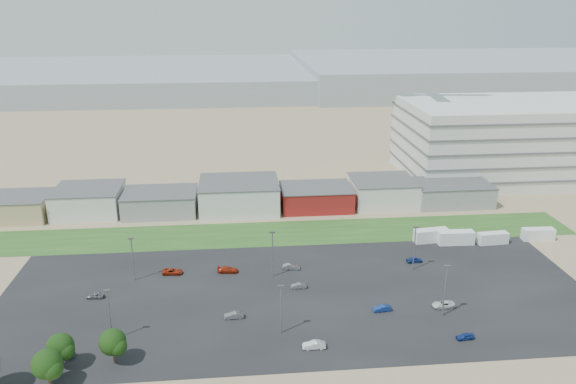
{
  "coord_description": "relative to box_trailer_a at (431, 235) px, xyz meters",
  "views": [
    {
      "loc": [
        -6.47,
        -80.29,
        56.92
      ],
      "look_at": [
        3.32,
        22.0,
        21.54
      ],
      "focal_mm": 35.0,
      "sensor_mm": 36.0,
      "label": 1
    }
  ],
  "objects": [
    {
      "name": "ground",
      "position": [
        -40.98,
        -43.4,
        -1.6
      ],
      "size": [
        700.0,
        700.0,
        0.0
      ],
      "primitive_type": "plane",
      "color": "#95865F",
      "rests_on": "ground"
    },
    {
      "name": "parking_lot",
      "position": [
        -35.98,
        -23.4,
        -1.6
      ],
      "size": [
        120.0,
        50.0,
        0.01
      ],
      "primitive_type": "cube",
      "color": "black",
      "rests_on": "ground"
    },
    {
      "name": "grass_strip",
      "position": [
        -40.98,
        8.6,
        -1.59
      ],
      "size": [
        160.0,
        16.0,
        0.02
      ],
      "primitive_type": "cube",
      "color": "#234D1C",
      "rests_on": "ground"
    },
    {
      "name": "hills_backdrop",
      "position": [
        -0.98,
        271.6,
        2.9
      ],
      "size": [
        700.0,
        200.0,
        9.0
      ],
      "primitive_type": null,
      "color": "gray",
      "rests_on": "ground"
    },
    {
      "name": "building_row",
      "position": [
        -57.98,
        27.6,
        2.4
      ],
      "size": [
        170.0,
        20.0,
        8.0
      ],
      "primitive_type": null,
      "color": "silver",
      "rests_on": "ground"
    },
    {
      "name": "parking_garage",
      "position": [
        49.02,
        51.6,
        10.9
      ],
      "size": [
        80.0,
        40.0,
        25.0
      ],
      "primitive_type": "cube",
      "color": "silver",
      "rests_on": "ground"
    },
    {
      "name": "box_trailer_a",
      "position": [
        0.0,
        0.0,
        0.0
      ],
      "size": [
        8.79,
        3.64,
        3.2
      ],
      "primitive_type": null,
      "rotation": [
        0.0,
        0.0,
        0.12
      ],
      "color": "silver",
      "rests_on": "ground"
    },
    {
      "name": "box_trailer_b",
      "position": [
        5.54,
        -1.95,
        0.04
      ],
      "size": [
        8.83,
        2.95,
        3.29
      ],
      "primitive_type": null,
      "rotation": [
        0.0,
        0.0,
        -0.02
      ],
      "color": "silver",
      "rests_on": "ground"
    },
    {
      "name": "box_trailer_c",
      "position": [
        14.69,
        -2.63,
        -0.2
      ],
      "size": [
        7.59,
        2.82,
        2.79
      ],
      "primitive_type": null,
      "rotation": [
        0.0,
        0.0,
        0.07
      ],
      "color": "silver",
      "rests_on": "ground"
    },
    {
      "name": "box_trailer_d",
      "position": [
        26.95,
        -1.48,
        -0.13
      ],
      "size": [
        7.92,
        2.73,
        2.94
      ],
      "primitive_type": null,
      "rotation": [
        0.0,
        0.0,
        -0.04
      ],
      "color": "silver",
      "rests_on": "ground"
    },
    {
      "name": "tree_mid",
      "position": [
        -77.21,
        -48.23,
        2.12
      ],
      "size": [
        4.96,
        4.96,
        7.43
      ],
      "primitive_type": null,
      "color": "black",
      "rests_on": "ground"
    },
    {
      "name": "tree_right",
      "position": [
        -76.6,
        -43.4,
        1.92
      ],
      "size": [
        4.7,
        4.7,
        7.05
      ],
      "primitive_type": null,
      "color": "black",
      "rests_on": "ground"
    },
    {
      "name": "tree_near",
      "position": [
        -68.47,
        -42.91,
        1.94
      ],
      "size": [
        4.72,
        4.72,
        7.08
      ],
      "primitive_type": null,
      "color": "black",
      "rests_on": "ground"
    },
    {
      "name": "lightpole_front_l",
      "position": [
        -70.23,
        -35.97,
        3.32
      ],
      "size": [
        1.16,
        0.48,
        9.85
      ],
      "primitive_type": null,
      "color": "slate",
      "rests_on": "ground"
    },
    {
      "name": "lightpole_front_m",
      "position": [
        -40.39,
        -36.7,
        3.17
      ],
      "size": [
        1.12,
        0.47,
        9.54
      ],
      "primitive_type": null,
      "color": "slate",
      "rests_on": "ground"
    },
    {
      "name": "lightpole_front_r",
      "position": [
        -9.39,
        -33.87,
        3.67
      ],
      "size": [
        1.24,
        0.52,
        10.55
      ],
      "primitive_type": null,
      "color": "slate",
      "rests_on": "ground"
    },
    {
      "name": "lightpole_back_l",
      "position": [
        -69.88,
        -13.67,
        3.29
      ],
      "size": [
        1.15,
        0.48,
        9.78
      ],
      "primitive_type": null,
      "color": "slate",
      "rests_on": "ground"
    },
    {
      "name": "lightpole_back_m",
      "position": [
        -40.36,
        -14.85,
        3.66
      ],
      "size": [
        1.24,
        0.52,
        10.52
      ],
      "primitive_type": null,
      "color": "slate",
      "rests_on": "ground"
    },
    {
      "name": "lightpole_back_r",
      "position": [
        -9.16,
        -14.6,
        3.52
      ],
      "size": [
        1.21,
        0.5,
        10.25
      ],
      "primitive_type": null,
      "color": "slate",
      "rests_on": "ground"
    },
    {
      "name": "parked_car_0",
      "position": [
        -8.1,
        -30.86,
        -0.99
      ],
      "size": [
        4.4,
        2.04,
        1.22
      ],
      "primitive_type": "imported",
      "rotation": [
        0.0,
        0.0,
        -1.57
      ],
      "color": "silver",
      "rests_on": "ground"
    },
    {
      "name": "parked_car_1",
      "position": [
        -20.37,
        -31.08,
        -1.0
      ],
      "size": [
        3.76,
        1.63,
        1.2
      ],
      "primitive_type": "imported",
      "rotation": [
        0.0,
        0.0,
        -1.47
      ],
      "color": "navy",
      "rests_on": "ground"
    },
    {
      "name": "parked_car_2",
      "position": [
        -8.16,
        -41.75,
        -1.05
      ],
      "size": [
        3.34,
        1.58,
        1.1
      ],
      "primitive_type": "imported",
      "rotation": [
        0.0,
        0.0,
        -1.48
      ],
      "color": "navy",
      "rests_on": "ground"
    },
    {
      "name": "parked_car_4",
      "position": [
        -48.81,
        -30.93,
        -0.99
      ],
      "size": [
        3.74,
        1.44,
        1.22
      ],
      "primitive_type": "imported",
      "rotation": [
        0.0,
        0.0,
        -1.53
      ],
      "color": "#595B5E",
      "rests_on": "ground"
    },
    {
      "name": "parked_car_5",
      "position": [
        -76.5,
        -20.77,
        -1.02
      ],
      "size": [
        3.47,
        1.54,
        1.16
      ],
      "primitive_type": "imported",
      "rotation": [
        0.0,
        0.0,
        -1.62
      ],
      "color": "#595B5E",
      "rests_on": "ground"
    },
    {
      "name": "parked_car_6",
      "position": [
        -50.07,
        -12.0,
        -0.94
      ],
      "size": [
        4.73,
        2.37,
        1.32
      ],
      "primitive_type": "imported",
      "rotation": [
        0.0,
        0.0,
        1.45
      ],
      "color": "maroon",
      "rests_on": "ground"
    },
    {
      "name": "parked_car_7",
      "position": [
        -35.31,
        -20.53,
        -1.06
      ],
      "size": [
        3.35,
        1.3,
        1.09
      ],
      "primitive_type": "imported",
      "rotation": [
        0.0,
        0.0,
        -1.61
      ],
      "color": "#595B5E",
      "rests_on": "ground"
    },
    {
      "name": "parked_car_8",
      "position": [
        -7.66,
        -10.99,
        -0.98
      ],
      "size": [
        3.75,
        1.8,
        1.24
      ],
      "primitive_type": "imported",
      "rotation": [
        0.0,
        0.0,
        1.67
      ],
      "color": "navy",
      "rests_on": "ground"
    },
    {
      "name": "parked_car_9",
      "position": [
        -62.13,
        -11.65,
        -0.98
      ],
      "size": [
        4.56,
        2.34,
        1.23
      ],
      "primitive_type": "imported",
      "rotation": [
        0.0,
        0.0,
        1.5
      ],
      "color": "maroon",
      "rests_on": "ground"
    },
    {
      "name": "parked_car_10",
      "position": [
        -77.55,
        -40.51,
        -0.95
      ],
      "size": [
        4.5,
        1.91,
        1.3
      ],
      "primitive_type": "imported",
      "rotation": [
        0.0,
        0.0,
        1.55
      ],
      "color": "#595B5E",
      "rests_on": "ground"
    },
    {
      "name": "parked_car_11",
      "position": [
        -36.01,
        -11.79,
        -0.97
      ],
      "size": [
        4.0,
        1.85,
        1.27
      ],
      "primitive_type": "imported",
      "rotation": [
        0.0,
        0.0,
        1.44
      ],
      "color": "#A5A5AA",
      "rests_on": "ground"
    },
    {
      "name": "parked_car_13",
      "position": [
        -35.13,
        -41.93,
        -0.95
      ],
      "size": [
        4.01,
        1.48,
        1.31
      ],
      "primitive_type": "imported",
      "rotation": [
        0.0,
        0.0,
        -1.6
      ],
      "color": "silver",
      "rests_on": "ground"
    }
  ]
}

